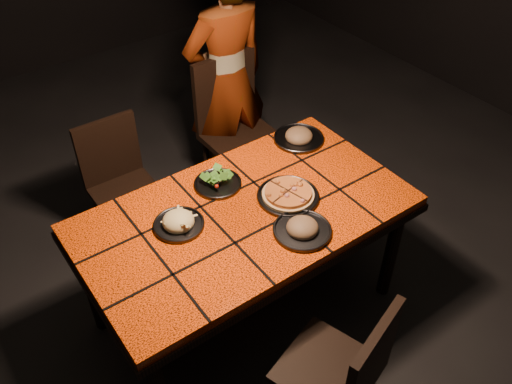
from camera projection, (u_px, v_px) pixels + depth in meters
room_shell at (242, 71)px, 2.13m from camera, size 6.04×7.04×3.08m
dining_table at (245, 223)px, 2.67m from camera, size 1.62×0.92×0.75m
chair_near at (346, 370)px, 2.26m from camera, size 0.49×0.49×0.86m
chair_far_left at (119, 177)px, 3.25m from camera, size 0.38×0.38×0.83m
chair_far_right at (235, 122)px, 3.53m from camera, size 0.45×0.45×0.99m
diner at (226, 80)px, 3.47m from camera, size 0.59×0.39×1.62m
plate_pizza at (288, 195)px, 2.68m from camera, size 0.31×0.31×0.04m
plate_pasta at (179, 223)px, 2.53m from camera, size 0.24×0.24×0.08m
plate_salad at (218, 181)px, 2.75m from camera, size 0.24×0.24×0.07m
plate_mushroom_a at (302, 228)px, 2.50m from camera, size 0.28×0.28×0.09m
plate_mushroom_b at (299, 136)px, 3.06m from camera, size 0.29×0.29×0.09m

